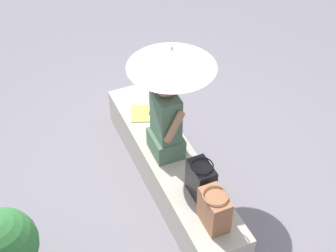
{
  "coord_description": "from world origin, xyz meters",
  "views": [
    {
      "loc": [
        -2.98,
        1.32,
        3.66
      ],
      "look_at": [
        0.02,
        0.01,
        0.77
      ],
      "focal_mm": 50.1,
      "sensor_mm": 36.0,
      "label": 1
    }
  ],
  "objects_px": {
    "handbag_black": "(201,180)",
    "magazine": "(140,113)",
    "tote_bag_canvas": "(214,210)",
    "person_seated": "(166,122)",
    "planter_near": "(5,251)",
    "parasol": "(172,58)"
  },
  "relations": [
    {
      "from": "handbag_black",
      "to": "magazine",
      "type": "xyz_separation_m",
      "value": [
        1.25,
        0.09,
        -0.17
      ]
    },
    {
      "from": "handbag_black",
      "to": "tote_bag_canvas",
      "type": "relative_size",
      "value": 1.0
    },
    {
      "from": "person_seated",
      "to": "magazine",
      "type": "height_order",
      "value": "person_seated"
    },
    {
      "from": "person_seated",
      "to": "handbag_black",
      "type": "height_order",
      "value": "person_seated"
    },
    {
      "from": "magazine",
      "to": "planter_near",
      "type": "bearing_deg",
      "value": 147.34
    },
    {
      "from": "parasol",
      "to": "tote_bag_canvas",
      "type": "height_order",
      "value": "parasol"
    },
    {
      "from": "tote_bag_canvas",
      "to": "planter_near",
      "type": "height_order",
      "value": "planter_near"
    },
    {
      "from": "person_seated",
      "to": "tote_bag_canvas",
      "type": "height_order",
      "value": "person_seated"
    },
    {
      "from": "parasol",
      "to": "planter_near",
      "type": "relative_size",
      "value": 1.43
    },
    {
      "from": "person_seated",
      "to": "parasol",
      "type": "relative_size",
      "value": 0.77
    },
    {
      "from": "tote_bag_canvas",
      "to": "magazine",
      "type": "distance_m",
      "value": 1.6
    },
    {
      "from": "handbag_black",
      "to": "tote_bag_canvas",
      "type": "distance_m",
      "value": 0.34
    },
    {
      "from": "parasol",
      "to": "magazine",
      "type": "bearing_deg",
      "value": 8.97
    },
    {
      "from": "person_seated",
      "to": "handbag_black",
      "type": "xyz_separation_m",
      "value": [
        -0.61,
        -0.07,
        -0.21
      ]
    },
    {
      "from": "handbag_black",
      "to": "planter_near",
      "type": "height_order",
      "value": "planter_near"
    },
    {
      "from": "tote_bag_canvas",
      "to": "magazine",
      "type": "relative_size",
      "value": 1.29
    },
    {
      "from": "parasol",
      "to": "magazine",
      "type": "distance_m",
      "value": 1.21
    },
    {
      "from": "person_seated",
      "to": "tote_bag_canvas",
      "type": "bearing_deg",
      "value": -178.62
    },
    {
      "from": "handbag_black",
      "to": "magazine",
      "type": "height_order",
      "value": "handbag_black"
    },
    {
      "from": "tote_bag_canvas",
      "to": "planter_near",
      "type": "relative_size",
      "value": 0.44
    },
    {
      "from": "handbag_black",
      "to": "magazine",
      "type": "bearing_deg",
      "value": 4.2
    },
    {
      "from": "handbag_black",
      "to": "planter_near",
      "type": "relative_size",
      "value": 0.44
    }
  ]
}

